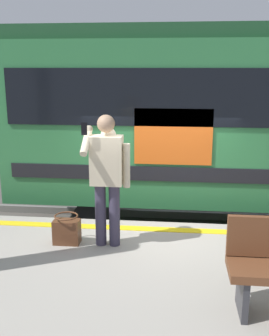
{
  "coord_description": "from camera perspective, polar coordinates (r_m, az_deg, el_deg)",
  "views": [
    {
      "loc": [
        -0.27,
        5.66,
        3.26
      ],
      "look_at": [
        0.29,
        0.3,
        1.9
      ],
      "focal_mm": 42.95,
      "sensor_mm": 36.0,
      "label": 1
    }
  ],
  "objects": [
    {
      "name": "passenger",
      "position": [
        5.04,
        -3.92,
        -0.32
      ],
      "size": [
        0.57,
        0.55,
        1.7
      ],
      "color": "#383347",
      "rests_on": "platform"
    },
    {
      "name": "train_carriage",
      "position": [
        7.9,
        17.3,
        7.4
      ],
      "size": [
        9.04,
        2.74,
        3.77
      ],
      "color": "#2D723F",
      "rests_on": "ground"
    },
    {
      "name": "ground_plane",
      "position": [
        6.54,
        2.92,
        -15.78
      ],
      "size": [
        24.14,
        24.14,
        0.0
      ],
      "primitive_type": "plane",
      "color": "#4C4742"
    },
    {
      "name": "handbag",
      "position": [
        5.4,
        -9.59,
        -8.74
      ],
      "size": [
        0.34,
        0.31,
        0.39
      ],
      "color": "#59331E",
      "rests_on": "platform"
    },
    {
      "name": "track_rail_near",
      "position": [
        7.69,
        3.48,
        -10.32
      ],
      "size": [
        19.34,
        0.08,
        0.16
      ],
      "primitive_type": "cube",
      "color": "slate",
      "rests_on": "ground"
    },
    {
      "name": "safety_line",
      "position": [
        5.82,
        2.88,
        -8.65
      ],
      "size": [
        14.58,
        0.16,
        0.01
      ],
      "primitive_type": "cube",
      "color": "yellow",
      "rests_on": "platform"
    },
    {
      "name": "track_rail_far",
      "position": [
        9.01,
        3.89,
        -6.55
      ],
      "size": [
        19.34,
        0.08,
        0.16
      ],
      "primitive_type": "cube",
      "color": "slate",
      "rests_on": "ground"
    }
  ]
}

